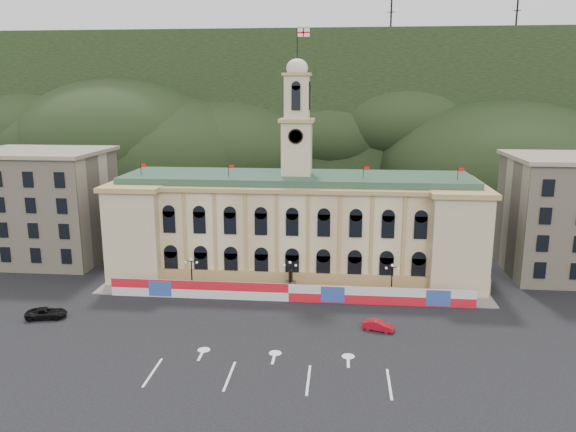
# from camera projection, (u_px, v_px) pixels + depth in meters

# --- Properties ---
(ground) EXTENTS (260.00, 260.00, 0.00)m
(ground) POSITION_uv_depth(u_px,v_px,m) (276.00, 351.00, 62.19)
(ground) COLOR black
(ground) RESTS_ON ground
(lane_markings) EXTENTS (26.00, 10.00, 0.02)m
(lane_markings) POSITION_uv_depth(u_px,v_px,m) (270.00, 373.00, 57.34)
(lane_markings) COLOR white
(lane_markings) RESTS_ON ground
(hill_ridge) EXTENTS (230.00, 80.00, 64.00)m
(hill_ridge) POSITION_uv_depth(u_px,v_px,m) (321.00, 118.00, 176.32)
(hill_ridge) COLOR black
(hill_ridge) RESTS_ON ground
(city_hall) EXTENTS (56.20, 17.60, 37.10)m
(city_hall) POSITION_uv_depth(u_px,v_px,m) (296.00, 224.00, 87.29)
(city_hall) COLOR beige
(city_hall) RESTS_ON ground
(side_building_left) EXTENTS (21.00, 17.00, 18.60)m
(side_building_left) POSITION_uv_depth(u_px,v_px,m) (43.00, 205.00, 94.22)
(side_building_left) COLOR #B9AA8F
(side_building_left) RESTS_ON ground
(hoarding_fence) EXTENTS (50.00, 0.44, 2.50)m
(hoarding_fence) POSITION_uv_depth(u_px,v_px,m) (289.00, 293.00, 76.54)
(hoarding_fence) COLOR red
(hoarding_fence) RESTS_ON ground
(pavement) EXTENTS (56.00, 5.50, 0.16)m
(pavement) POSITION_uv_depth(u_px,v_px,m) (290.00, 294.00, 79.41)
(pavement) COLOR slate
(pavement) RESTS_ON ground
(statue) EXTENTS (1.40, 1.40, 3.72)m
(statue) POSITION_uv_depth(u_px,v_px,m) (291.00, 286.00, 79.40)
(statue) COLOR #595651
(statue) RESTS_ON ground
(lamp_left) EXTENTS (1.96, 0.44, 5.15)m
(lamp_left) POSITION_uv_depth(u_px,v_px,m) (192.00, 272.00, 79.34)
(lamp_left) COLOR black
(lamp_left) RESTS_ON ground
(lamp_center) EXTENTS (1.96, 0.44, 5.15)m
(lamp_center) POSITION_uv_depth(u_px,v_px,m) (290.00, 275.00, 78.02)
(lamp_center) COLOR black
(lamp_center) RESTS_ON ground
(lamp_right) EXTENTS (1.96, 0.44, 5.15)m
(lamp_right) POSITION_uv_depth(u_px,v_px,m) (392.00, 278.00, 76.70)
(lamp_right) COLOR black
(lamp_right) RESTS_ON ground
(red_sedan) EXTENTS (3.34, 4.48, 1.24)m
(red_sedan) POSITION_uv_depth(u_px,v_px,m) (378.00, 325.00, 67.41)
(red_sedan) COLOR #A40B18
(red_sedan) RESTS_ON ground
(black_suv) EXTENTS (4.40, 5.93, 1.38)m
(black_suv) POSITION_uv_depth(u_px,v_px,m) (46.00, 313.00, 70.95)
(black_suv) COLOR black
(black_suv) RESTS_ON ground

